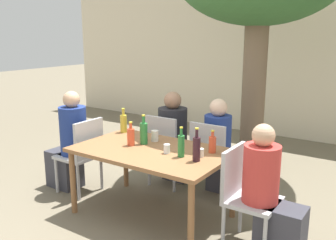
% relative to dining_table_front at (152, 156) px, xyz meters
% --- Properties ---
extents(ground_plane, '(30.00, 30.00, 0.00)m').
position_rel_dining_table_front_xyz_m(ground_plane, '(0.00, 0.00, -0.67)').
color(ground_plane, '#706651').
extents(cafe_building_wall, '(10.00, 0.08, 2.80)m').
position_rel_dining_table_front_xyz_m(cafe_building_wall, '(0.00, 3.89, 0.73)').
color(cafe_building_wall, beige).
rests_on(cafe_building_wall, ground_plane).
extents(dining_table_front, '(1.59, 0.99, 0.74)m').
position_rel_dining_table_front_xyz_m(dining_table_front, '(0.00, 0.00, 0.00)').
color(dining_table_front, brown).
rests_on(dining_table_front, ground_plane).
extents(patio_chair_0, '(0.44, 0.44, 0.92)m').
position_rel_dining_table_front_xyz_m(patio_chair_0, '(-1.03, 0.00, -0.14)').
color(patio_chair_0, '#B2B2B7').
rests_on(patio_chair_0, ground_plane).
extents(patio_chair_1, '(0.44, 0.44, 0.92)m').
position_rel_dining_table_front_xyz_m(patio_chair_1, '(1.03, 0.00, -0.14)').
color(patio_chair_1, '#B2B2B7').
rests_on(patio_chair_1, ground_plane).
extents(patio_chair_2, '(0.44, 0.44, 0.92)m').
position_rel_dining_table_front_xyz_m(patio_chair_2, '(-0.32, 0.73, -0.14)').
color(patio_chair_2, '#B2B2B7').
rests_on(patio_chair_2, ground_plane).
extents(patio_chair_3, '(0.44, 0.44, 0.92)m').
position_rel_dining_table_front_xyz_m(patio_chair_3, '(0.32, 0.73, -0.14)').
color(patio_chair_3, '#B2B2B7').
rests_on(patio_chair_3, ground_plane).
extents(person_seated_0, '(0.56, 0.32, 1.24)m').
position_rel_dining_table_front_xyz_m(person_seated_0, '(-1.26, -0.00, -0.11)').
color(person_seated_0, '#383842').
rests_on(person_seated_0, ground_plane).
extents(person_seated_1, '(0.56, 0.32, 1.17)m').
position_rel_dining_table_front_xyz_m(person_seated_1, '(1.27, -0.00, -0.15)').
color(person_seated_1, '#383842').
rests_on(person_seated_1, ground_plane).
extents(person_seated_2, '(0.37, 0.59, 1.19)m').
position_rel_dining_table_front_xyz_m(person_seated_2, '(-0.32, 0.96, -0.13)').
color(person_seated_2, '#383842').
rests_on(person_seated_2, ground_plane).
extents(person_seated_3, '(0.32, 0.56, 1.17)m').
position_rel_dining_table_front_xyz_m(person_seated_3, '(0.32, 0.97, -0.15)').
color(person_seated_3, '#383842').
rests_on(person_seated_3, ground_plane).
extents(soda_bottle_0, '(0.07, 0.07, 0.23)m').
position_rel_dining_table_front_xyz_m(soda_bottle_0, '(0.57, 0.25, 0.16)').
color(soda_bottle_0, '#DB4C2D').
rests_on(soda_bottle_0, dining_table_front).
extents(wine_bottle_1, '(0.07, 0.07, 0.32)m').
position_rel_dining_table_front_xyz_m(wine_bottle_1, '(0.56, -0.06, 0.20)').
color(wine_bottle_1, '#331923').
rests_on(wine_bottle_1, dining_table_front).
extents(green_bottle_2, '(0.08, 0.08, 0.32)m').
position_rel_dining_table_front_xyz_m(green_bottle_2, '(-0.18, 0.11, 0.20)').
color(green_bottle_2, '#287A38').
rests_on(green_bottle_2, dining_table_front).
extents(green_bottle_3, '(0.07, 0.07, 0.30)m').
position_rel_dining_table_front_xyz_m(green_bottle_3, '(0.38, -0.04, 0.19)').
color(green_bottle_3, '#287A38').
rests_on(green_bottle_3, dining_table_front).
extents(oil_cruet_4, '(0.08, 0.08, 0.29)m').
position_rel_dining_table_front_xyz_m(oil_cruet_4, '(-0.68, 0.35, 0.18)').
color(oil_cruet_4, gold).
rests_on(oil_cruet_4, dining_table_front).
extents(soda_bottle_5, '(0.08, 0.08, 0.26)m').
position_rel_dining_table_front_xyz_m(soda_bottle_5, '(-0.26, -0.02, 0.17)').
color(soda_bottle_5, '#DB4C2D').
rests_on(soda_bottle_5, dining_table_front).
extents(drinking_glass_0, '(0.07, 0.07, 0.08)m').
position_rel_dining_table_front_xyz_m(drinking_glass_0, '(0.53, 0.07, 0.11)').
color(drinking_glass_0, silver).
rests_on(drinking_glass_0, dining_table_front).
extents(drinking_glass_1, '(0.08, 0.08, 0.12)m').
position_rel_dining_table_front_xyz_m(drinking_glass_1, '(-0.14, 0.25, 0.13)').
color(drinking_glass_1, silver).
rests_on(drinking_glass_1, dining_table_front).
extents(drinking_glass_2, '(0.06, 0.06, 0.09)m').
position_rel_dining_table_front_xyz_m(drinking_glass_2, '(0.21, -0.03, 0.12)').
color(drinking_glass_2, white).
rests_on(drinking_glass_2, dining_table_front).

